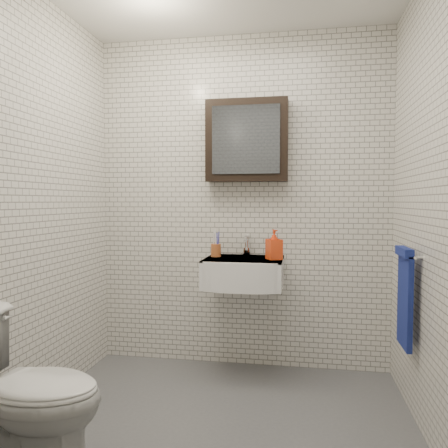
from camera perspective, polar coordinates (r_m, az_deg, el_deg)
name	(u,v)px	position (r m, az deg, el deg)	size (l,w,h in m)	color
ground	(217,429)	(2.65, -0.98, -25.22)	(2.20, 2.00, 0.01)	#505258
room_shell	(216,162)	(2.34, -1.01, 8.16)	(2.22, 2.02, 2.51)	silver
washbasin	(243,272)	(3.09, 2.52, -6.31)	(0.55, 0.50, 0.20)	white
faucet	(247,247)	(3.26, 2.97, -2.96)	(0.06, 0.20, 0.15)	silver
mirror_cabinet	(247,141)	(3.27, 3.00, 10.80)	(0.60, 0.15, 0.60)	black
towel_rail	(405,293)	(2.76, 22.58, -8.34)	(0.09, 0.30, 0.58)	silver
toothbrush_cup	(216,250)	(3.20, -1.06, -3.36)	(0.08, 0.08, 0.20)	#A8552A
soap_bottle	(274,245)	(3.05, 6.56, -2.68)	(0.09, 0.10, 0.21)	#F05919
toilet	(23,394)	(2.32, -24.77, -19.47)	(0.42, 0.75, 0.76)	silver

